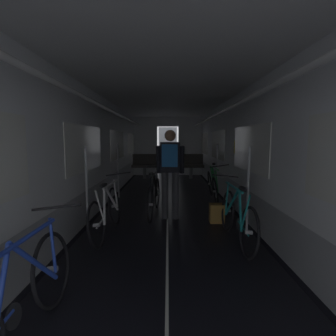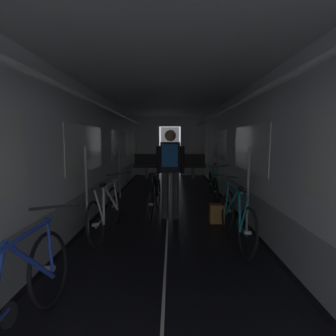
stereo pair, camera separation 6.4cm
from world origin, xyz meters
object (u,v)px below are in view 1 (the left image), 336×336
at_px(bicycle_green, 213,185).
at_px(bicycle_black_in_aisle, 155,196).
at_px(bicycle_blue, 19,299).
at_px(person_cyclist_aisle, 171,166).
at_px(bench_seat_far_left, 145,164).
at_px(bicycle_white, 107,212).
at_px(backpack_on_floor, 217,213).
at_px(bench_seat_far_right, 191,164).
at_px(bicycle_teal, 237,217).

height_order(bicycle_green, bicycle_black_in_aisle, bicycle_green).
xyz_separation_m(bicycle_blue, person_cyclist_aisle, (1.10, 3.07, 0.63)).
relative_size(person_cyclist_aisle, bicycle_black_in_aisle, 1.00).
height_order(bench_seat_far_left, person_cyclist_aisle, person_cyclist_aisle).
relative_size(bicycle_white, backpack_on_floor, 4.98).
height_order(bench_seat_far_right, bicycle_white, bicycle_white).
bearing_deg(bench_seat_far_left, person_cyclist_aisle, -79.59).
relative_size(bicycle_white, bicycle_blue, 1.00).
distance_m(bench_seat_far_right, bicycle_blue, 8.48).
bearing_deg(backpack_on_floor, bench_seat_far_left, 108.50).
xyz_separation_m(bench_seat_far_left, bicycle_black_in_aisle, (0.63, -4.91, -0.18)).
height_order(bench_seat_far_right, bicycle_blue, same).
bearing_deg(person_cyclist_aisle, bicycle_green, 54.83).
height_order(bicycle_white, bicycle_black_in_aisle, bicycle_white).
xyz_separation_m(bench_seat_far_left, backpack_on_floor, (1.80, -5.39, -0.40)).
bearing_deg(bicycle_black_in_aisle, bench_seat_far_left, 97.36).
height_order(bench_seat_far_left, bench_seat_far_right, same).
bearing_deg(bench_seat_far_right, bicycle_white, -107.12).
distance_m(bicycle_teal, person_cyclist_aisle, 1.61).
xyz_separation_m(bicycle_teal, bicycle_blue, (-2.07, -1.95, -0.00)).
bearing_deg(bicycle_black_in_aisle, bicycle_blue, -103.19).
relative_size(bicycle_green, bicycle_black_in_aisle, 1.00).
bearing_deg(bench_seat_far_right, bench_seat_far_left, 180.00).
bearing_deg(bicycle_teal, person_cyclist_aisle, 130.74).
xyz_separation_m(bicycle_white, person_cyclist_aisle, (1.00, 0.84, 0.63)).
relative_size(bench_seat_far_left, bench_seat_far_right, 1.00).
relative_size(bicycle_white, bicycle_black_in_aisle, 1.00).
distance_m(bicycle_white, bicycle_black_in_aisle, 1.30).
xyz_separation_m(bicycle_green, backpack_on_floor, (-0.22, -1.73, -0.21)).
distance_m(bench_seat_far_right, bicycle_white, 6.30).
bearing_deg(backpack_on_floor, bicycle_blue, -124.28).
height_order(bicycle_teal, bicycle_blue, bicycle_blue).
bearing_deg(person_cyclist_aisle, backpack_on_floor, -13.81).
bearing_deg(bench_seat_far_left, bicycle_green, -61.06).
distance_m(bicycle_green, person_cyclist_aisle, 1.96).
xyz_separation_m(bench_seat_far_right, backpack_on_floor, (0.00, -5.39, -0.40)).
bearing_deg(bicycle_green, bicycle_black_in_aisle, -137.95).
bearing_deg(bicycle_white, bicycle_blue, -92.46).
bearing_deg(bicycle_green, bicycle_white, -131.38).
relative_size(bench_seat_far_left, bicycle_teal, 0.58).
height_order(bicycle_white, person_cyclist_aisle, person_cyclist_aisle).
xyz_separation_m(bicycle_green, person_cyclist_aisle, (-1.07, -1.52, 0.63)).
bearing_deg(bicycle_teal, bench_seat_far_left, 106.93).
height_order(bicycle_green, bicycle_blue, bicycle_green).
xyz_separation_m(bicycle_blue, bicycle_black_in_aisle, (0.78, 3.34, 0.00)).
relative_size(bench_seat_far_left, bicycle_blue, 0.58).
height_order(bicycle_teal, backpack_on_floor, bicycle_teal).
xyz_separation_m(bicycle_black_in_aisle, backpack_on_floor, (1.17, -0.48, -0.21)).
distance_m(bench_seat_far_left, backpack_on_floor, 5.70).
bearing_deg(bicycle_teal, bicycle_white, 171.72).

